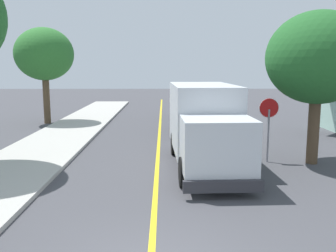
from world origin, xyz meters
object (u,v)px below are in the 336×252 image
object	(u,v)px
stop_sign	(269,118)
street_tree_down_block	(44,55)
box_truck	(205,122)
street_tree_far_side	(318,58)
parked_car_mid	(189,108)
parked_car_near	(194,120)

from	to	relation	value
stop_sign	street_tree_down_block	distance (m)	16.70
box_truck	street_tree_far_side	distance (m)	5.10
box_truck	street_tree_down_block	size ratio (longest dim) A/B	1.11
box_truck	stop_sign	size ratio (longest dim) A/B	2.74
parked_car_mid	street_tree_down_block	distance (m)	11.02
box_truck	parked_car_mid	distance (m)	13.72
parked_car_near	street_tree_far_side	size ratio (longest dim) A/B	0.74
stop_sign	street_tree_far_side	distance (m)	2.97
parked_car_near	stop_sign	xyz separation A→B (m)	(2.49, -6.89, 1.06)
stop_sign	parked_car_near	bearing A→B (deg)	109.87
stop_sign	street_tree_down_block	size ratio (longest dim) A/B	0.41
parked_car_mid	stop_sign	world-z (taller)	stop_sign
parked_car_near	street_tree_down_block	distance (m)	11.37
parked_car_near	street_tree_down_block	bearing A→B (deg)	158.53
street_tree_far_side	street_tree_down_block	xyz separation A→B (m)	(-14.18, 11.02, 0.49)
parked_car_near	parked_car_mid	bearing A→B (deg)	88.96
box_truck	parked_car_near	distance (m)	7.55
box_truck	stop_sign	bearing A→B (deg)	12.49
parked_car_near	street_tree_down_block	xyz separation A→B (m)	(-9.92, 3.90, 3.93)
parked_car_mid	street_tree_far_side	xyz separation A→B (m)	(4.15, -13.31, 3.44)
box_truck	parked_car_mid	bearing A→B (deg)	88.75
street_tree_far_side	street_tree_down_block	distance (m)	17.97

